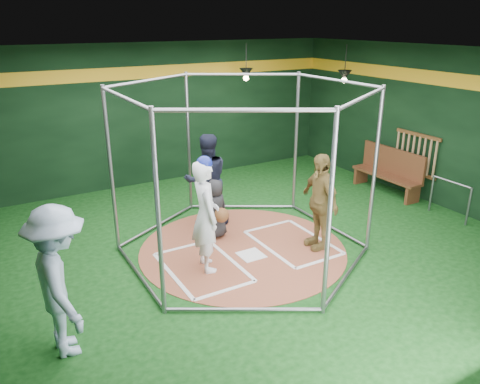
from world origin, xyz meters
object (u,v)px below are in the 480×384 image
visitor_leopard (320,201)px  dugout_bench (389,170)px  umpire (207,180)px  batter_figure (206,214)px

visitor_leopard → dugout_bench: bearing=120.5°
umpire → dugout_bench: 4.72m
batter_figure → visitor_leopard: batter_figure is taller
visitor_leopard → dugout_bench: (3.37, 1.46, -0.35)m
visitor_leopard → dugout_bench: visitor_leopard is taller
visitor_leopard → umpire: size_ratio=0.95×
batter_figure → dugout_bench: batter_figure is taller
batter_figure → umpire: batter_figure is taller
dugout_bench → visitor_leopard: bearing=-156.5°
batter_figure → umpire: size_ratio=1.04×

